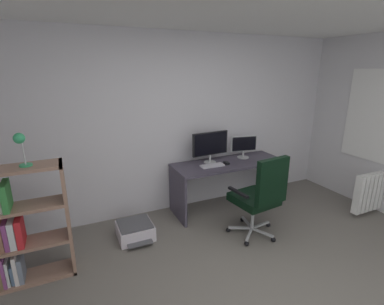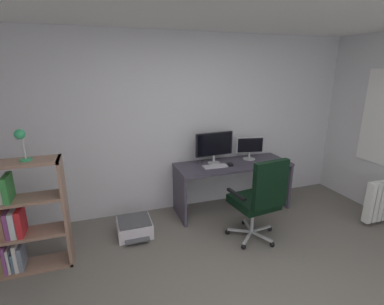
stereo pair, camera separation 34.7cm
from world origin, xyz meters
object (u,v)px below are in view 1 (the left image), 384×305
keyboard (212,166)px  office_chair (260,194)px  monitor_main (210,145)px  desk_lamp (20,143)px  radiator (377,190)px  desk (228,173)px  computer_mouse (227,163)px  bookshelf (12,231)px  printer (135,230)px  monitor_secondary (244,145)px

keyboard → office_chair: (0.22, -0.82, -0.14)m
monitor_main → keyboard: (-0.05, -0.16, -0.26)m
desk_lamp → radiator: 4.57m
monitor_main → desk_lamp: 2.38m
desk → radiator: (1.89, -1.04, -0.20)m
computer_mouse → radiator: size_ratio=0.11×
office_chair → bookshelf: (-2.63, 0.35, -0.02)m
office_chair → keyboard: bearing=105.2°
desk → printer: 1.58m
monitor_main → office_chair: monitor_main is taller
computer_mouse → monitor_secondary: bearing=33.3°
radiator → printer: bearing=166.6°
monitor_main → desk_lamp: (-2.26, -0.63, 0.41)m
radiator → bookshelf: bearing=173.6°
radiator → desk: bearing=151.1°
desk → monitor_secondary: (0.32, 0.10, 0.38)m
printer → radiator: bearing=-13.4°
monitor_main → keyboard: 0.31m
keyboard → radiator: keyboard is taller
computer_mouse → bookshelf: size_ratio=0.08×
printer → radiator: radiator is taller
monitor_main → bookshelf: bearing=-165.7°
computer_mouse → office_chair: (-0.01, -0.81, -0.15)m
radiator → computer_mouse: bearing=153.7°
bookshelf → printer: 1.34m
keyboard → bookshelf: bearing=-167.9°
bookshelf → desk_lamp: bearing=0.3°
office_chair → printer: size_ratio=2.21×
keyboard → desk_lamp: desk_lamp is taller
desk → bookshelf: (-2.71, -0.53, 0.03)m
monitor_main → bookshelf: size_ratio=0.48×
computer_mouse → desk_lamp: (-2.44, -0.46, 0.67)m
keyboard → monitor_secondary: bearing=15.0°
keyboard → bookshelf: (-2.41, -0.47, -0.16)m
desk → computer_mouse: computer_mouse is taller
monitor_secondary → desk_lamp: 2.95m
office_chair → radiator: bearing=-4.9°
monitor_secondary → bookshelf: bearing=-168.3°
desk → monitor_main: 0.53m
monitor_main → printer: monitor_main is taller
desk → keyboard: keyboard is taller
desk → computer_mouse: bearing=-140.3°
desk_lamp → radiator: bearing=-6.7°
monitor_secondary → office_chair: 1.11m
office_chair → bookshelf: size_ratio=0.91×
keyboard → bookshelf: size_ratio=0.28×
computer_mouse → desk_lamp: desk_lamp is taller
desk_lamp → keyboard: bearing=12.0°
keyboard → computer_mouse: size_ratio=3.40×
radiator → desk_lamp: bearing=173.3°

